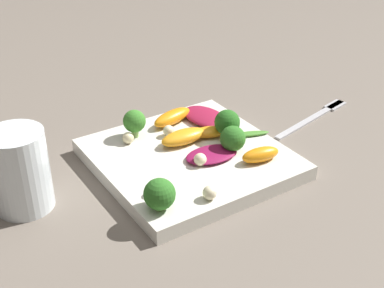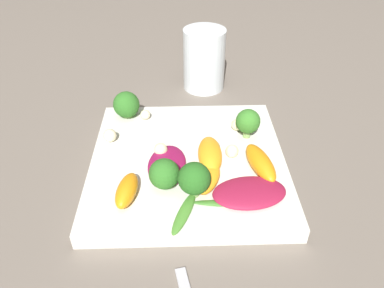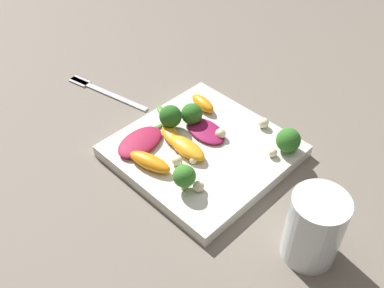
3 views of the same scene
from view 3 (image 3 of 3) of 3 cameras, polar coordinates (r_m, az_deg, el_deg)
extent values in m
plane|color=#6B6056|center=(0.75, 1.35, -1.49)|extent=(2.40, 2.40, 0.00)
cube|color=silver|center=(0.75, 1.37, -0.90)|extent=(0.26, 0.26, 0.02)
cylinder|color=white|center=(0.61, 15.25, -10.25)|extent=(0.07, 0.07, 0.11)
cube|color=#B2B2B7|center=(0.90, -10.66, 6.42)|extent=(0.19, 0.05, 0.01)
cube|color=#B2B2B7|center=(0.94, -14.08, 7.80)|extent=(0.05, 0.03, 0.01)
ellipsoid|color=maroon|center=(0.74, -6.60, 0.26)|extent=(0.06, 0.09, 0.01)
ellipsoid|color=maroon|center=(0.76, 1.79, 1.67)|extent=(0.08, 0.06, 0.01)
ellipsoid|color=orange|center=(0.81, 1.37, 5.18)|extent=(0.06, 0.03, 0.02)
ellipsoid|color=orange|center=(0.70, -5.37, -2.28)|extent=(0.08, 0.04, 0.02)
ellipsoid|color=orange|center=(0.75, -2.66, 1.12)|extent=(0.06, 0.04, 0.02)
ellipsoid|color=orange|center=(0.72, -0.62, -0.53)|extent=(0.07, 0.03, 0.02)
cylinder|color=#84AD5B|center=(0.77, -2.70, 2.47)|extent=(0.01, 0.01, 0.02)
sphere|color=#26601E|center=(0.76, -2.75, 3.53)|extent=(0.04, 0.04, 0.04)
cylinder|color=#84AD5B|center=(0.78, -0.02, 2.97)|extent=(0.01, 0.01, 0.01)
sphere|color=#2D6B23|center=(0.77, -0.02, 3.84)|extent=(0.04, 0.04, 0.04)
cylinder|color=#84AD5B|center=(0.75, 11.96, -0.43)|extent=(0.01, 0.01, 0.01)
sphere|color=#2D6B23|center=(0.74, 12.13, 0.48)|extent=(0.04, 0.04, 0.04)
cylinder|color=#84AD5B|center=(0.67, -0.96, -5.14)|extent=(0.01, 0.01, 0.02)
sphere|color=#387A28|center=(0.66, -0.98, -4.09)|extent=(0.03, 0.03, 0.03)
ellipsoid|color=#3D7528|center=(0.76, -5.65, 1.43)|extent=(0.02, 0.08, 0.00)
ellipsoid|color=#47842D|center=(0.80, -3.54, 3.63)|extent=(0.07, 0.04, 0.01)
sphere|color=beige|center=(0.78, 9.07, 2.66)|extent=(0.02, 0.02, 0.02)
sphere|color=beige|center=(0.73, 10.20, -1.07)|extent=(0.02, 0.02, 0.02)
sphere|color=beige|center=(0.71, -2.03, -2.02)|extent=(0.02, 0.02, 0.02)
sphere|color=beige|center=(0.75, 3.64, 1.32)|extent=(0.02, 0.02, 0.02)
sphere|color=beige|center=(0.67, 0.84, -5.40)|extent=(0.02, 0.02, 0.02)
sphere|color=beige|center=(0.71, 0.15, -2.07)|extent=(0.01, 0.01, 0.01)
camera|label=1|loc=(0.95, 49.40, 23.71)|focal=50.00mm
camera|label=2|loc=(0.87, -19.11, 28.66)|focal=35.00mm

